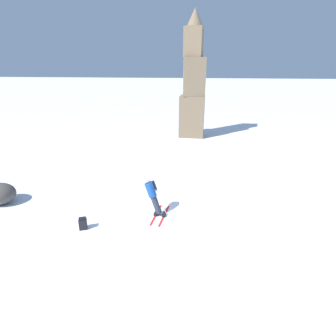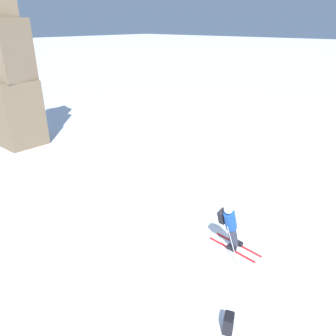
% 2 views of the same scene
% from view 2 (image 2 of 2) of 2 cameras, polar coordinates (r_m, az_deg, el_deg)
% --- Properties ---
extents(ground_plane, '(300.00, 300.00, 0.00)m').
position_cam_2_polar(ground_plane, '(10.64, 10.54, -14.30)').
color(ground_plane, white).
extents(skier, '(1.31, 1.75, 1.79)m').
position_cam_2_polar(skier, '(10.12, 10.80, -9.69)').
color(skier, red).
rests_on(skier, ground).
extents(rock_pillar, '(2.20, 1.93, 10.39)m').
position_cam_2_polar(rock_pillar, '(19.98, -25.72, 15.54)').
color(rock_pillar, '#7A664C').
rests_on(rock_pillar, ground).
extents(spare_backpack, '(0.36, 0.32, 0.50)m').
position_cam_2_polar(spare_backpack, '(8.39, 10.49, -25.04)').
color(spare_backpack, black).
rests_on(spare_backpack, ground).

